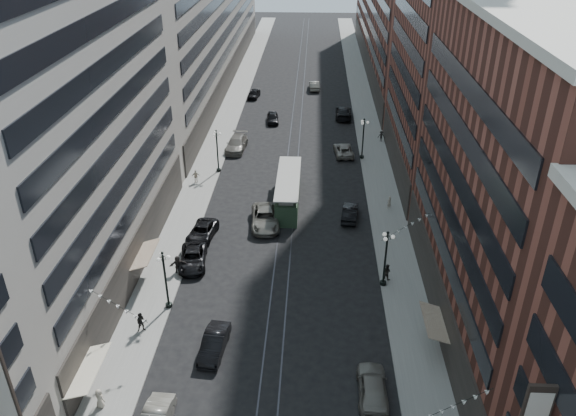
% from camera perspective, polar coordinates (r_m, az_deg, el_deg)
% --- Properties ---
extents(ground, '(220.00, 220.00, 0.00)m').
position_cam_1_polar(ground, '(75.41, 0.49, 5.15)').
color(ground, black).
rests_on(ground, ground).
extents(sidewalk_west, '(4.00, 180.00, 0.15)m').
position_cam_1_polar(sidewalk_west, '(85.68, -6.68, 7.99)').
color(sidewalk_west, gray).
rests_on(sidewalk_west, ground).
extents(sidewalk_east, '(4.00, 180.00, 0.15)m').
position_cam_1_polar(sidewalk_east, '(85.00, 8.26, 7.71)').
color(sidewalk_east, gray).
rests_on(sidewalk_east, ground).
extents(rail_west, '(0.12, 180.00, 0.02)m').
position_cam_1_polar(rail_west, '(84.68, 0.28, 7.88)').
color(rail_west, '#2D2D33').
rests_on(rail_west, ground).
extents(rail_east, '(0.12, 180.00, 0.02)m').
position_cam_1_polar(rail_east, '(84.63, 1.24, 7.87)').
color(rail_east, '#2D2D33').
rests_on(rail_east, ground).
extents(building_west_mid, '(8.00, 36.00, 28.00)m').
position_cam_1_polar(building_west_mid, '(49.16, -21.20, 7.47)').
color(building_west_mid, gray).
rests_on(building_west_mid, ground).
extents(building_west_far, '(8.00, 90.00, 26.00)m').
position_cam_1_polar(building_west_far, '(108.21, -8.24, 19.38)').
color(building_west_far, gray).
rests_on(building_west_far, ground).
extents(building_east_mid, '(8.00, 30.00, 24.00)m').
position_cam_1_polar(building_east_mid, '(43.71, 21.62, 1.89)').
color(building_east_mid, brown).
rests_on(building_east_mid, ground).
extents(building_east_far, '(8.00, 72.00, 24.00)m').
position_cam_1_polar(building_east_far, '(116.34, 10.37, 19.37)').
color(building_east_far, brown).
rests_on(building_east_far, ground).
extents(lamppost_sw_far, '(1.03, 1.14, 5.52)m').
position_cam_1_polar(lamppost_sw_far, '(47.45, -12.35, -6.96)').
color(lamppost_sw_far, black).
rests_on(lamppost_sw_far, sidewalk_west).
extents(lamppost_sw_mid, '(1.03, 1.14, 5.52)m').
position_cam_1_polar(lamppost_sw_mid, '(70.55, -7.20, 5.92)').
color(lamppost_sw_mid, black).
rests_on(lamppost_sw_mid, sidewalk_west).
extents(lamppost_se_far, '(1.03, 1.14, 5.52)m').
position_cam_1_polar(lamppost_se_far, '(49.65, 9.89, -4.90)').
color(lamppost_se_far, black).
rests_on(lamppost_se_far, sidewalk_east).
extents(lamppost_se_mid, '(1.03, 1.14, 5.52)m').
position_cam_1_polar(lamppost_se_mid, '(74.46, 7.64, 7.15)').
color(lamppost_se_mid, black).
rests_on(lamppost_se_mid, sidewalk_east).
extents(streetcar, '(2.56, 11.55, 3.20)m').
position_cam_1_polar(streetcar, '(63.26, 0.03, 1.72)').
color(streetcar, '#273E2A').
rests_on(streetcar, ground).
extents(car_2, '(3.02, 5.50, 1.46)m').
position_cam_1_polar(car_2, '(53.75, -9.64, -5.03)').
color(car_2, black).
rests_on(car_2, ground).
extents(car_4, '(2.07, 5.06, 1.72)m').
position_cam_1_polar(car_4, '(40.98, 8.60, -17.58)').
color(car_4, slate).
rests_on(car_4, ground).
extents(car_5, '(2.04, 4.78, 1.53)m').
position_cam_1_polar(car_5, '(44.18, -7.51, -13.48)').
color(car_5, black).
rests_on(car_5, ground).
extents(pedestrian_1, '(0.84, 0.67, 1.51)m').
position_cam_1_polar(pedestrian_1, '(41.82, -18.59, -17.85)').
color(pedestrian_1, '#A49A88').
rests_on(pedestrian_1, sidewalk_west).
extents(pedestrian_2, '(0.95, 0.76, 1.73)m').
position_cam_1_polar(pedestrian_2, '(46.72, -14.65, -11.17)').
color(pedestrian_2, black).
rests_on(pedestrian_2, sidewalk_west).
extents(car_7, '(3.01, 5.37, 1.42)m').
position_cam_1_polar(car_7, '(57.69, -8.72, -2.41)').
color(car_7, black).
rests_on(car_7, ground).
extents(car_8, '(2.86, 6.22, 1.76)m').
position_cam_1_polar(car_8, '(77.86, -5.26, 6.52)').
color(car_8, slate).
rests_on(car_8, ground).
extents(car_9, '(2.22, 4.38, 1.43)m').
position_cam_1_polar(car_9, '(99.52, -3.49, 11.50)').
color(car_9, black).
rests_on(car_9, ground).
extents(car_10, '(2.11, 4.65, 1.48)m').
position_cam_1_polar(car_10, '(60.77, 6.31, -0.47)').
color(car_10, black).
rests_on(car_10, ground).
extents(car_11, '(2.86, 5.32, 1.42)m').
position_cam_1_polar(car_11, '(76.35, 5.66, 5.89)').
color(car_11, gray).
rests_on(car_11, ground).
extents(car_12, '(2.64, 6.10, 1.75)m').
position_cam_1_polar(car_12, '(90.16, 5.65, 9.66)').
color(car_12, black).
rests_on(car_12, ground).
extents(car_13, '(2.15, 4.50, 1.49)m').
position_cam_1_polar(car_13, '(87.79, -1.57, 9.16)').
color(car_13, black).
rests_on(car_13, ground).
extents(car_14, '(1.99, 4.89, 1.58)m').
position_cam_1_polar(car_14, '(103.96, 2.68, 12.33)').
color(car_14, '#65655A').
rests_on(car_14, ground).
extents(pedestrian_5, '(1.60, 1.06, 1.68)m').
position_cam_1_polar(pedestrian_5, '(52.69, -11.14, -5.61)').
color(pedestrian_5, black).
rests_on(pedestrian_5, sidewalk_west).
extents(pedestrian_6, '(0.99, 0.56, 1.60)m').
position_cam_1_polar(pedestrian_6, '(68.87, -9.33, 3.21)').
color(pedestrian_6, '#BBAE9B').
rests_on(pedestrian_6, sidewalk_west).
extents(pedestrian_7, '(0.84, 0.79, 1.54)m').
position_cam_1_polar(pedestrian_7, '(51.63, 10.01, -6.39)').
color(pedestrian_7, black).
rests_on(pedestrian_7, sidewalk_east).
extents(pedestrian_8, '(0.67, 0.62, 1.53)m').
position_cam_1_polar(pedestrian_8, '(63.05, 10.24, 0.55)').
color(pedestrian_8, '#A89D8B').
rests_on(pedestrian_8, sidewalk_east).
extents(pedestrian_9, '(1.03, 0.49, 1.54)m').
position_cam_1_polar(pedestrian_9, '(81.12, 9.46, 7.21)').
color(pedestrian_9, black).
rests_on(pedestrian_9, sidewalk_east).
extents(car_extra_0, '(3.48, 6.48, 1.73)m').
position_cam_1_polar(car_extra_0, '(59.17, -2.34, -1.04)').
color(car_extra_0, '#626057').
rests_on(car_extra_0, ground).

